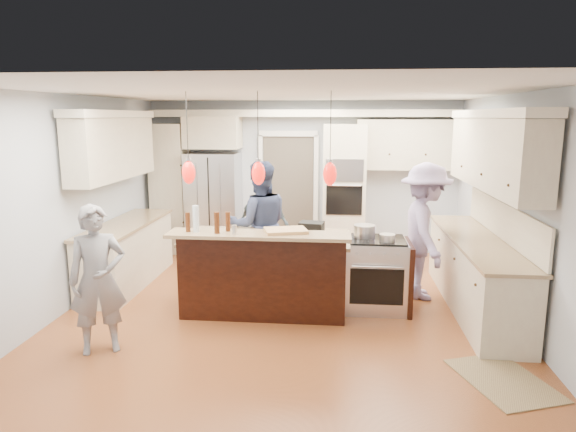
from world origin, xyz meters
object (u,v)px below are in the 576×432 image
object	(u,v)px
kitchen_island	(267,271)
person_bar_end	(98,279)
refrigerator	(214,204)
person_far_left	(259,225)
island_range	(377,274)

from	to	relation	value
kitchen_island	person_bar_end	bearing A→B (deg)	-137.56
refrigerator	person_far_left	distance (m)	2.10
kitchen_island	island_range	world-z (taller)	kitchen_island
refrigerator	island_range	world-z (taller)	refrigerator
person_far_left	island_range	bearing A→B (deg)	140.22
kitchen_island	person_bar_end	xyz separation A→B (m)	(-1.55, -1.42, 0.29)
refrigerator	kitchen_island	size ratio (longest dim) A/B	0.86
person_bar_end	refrigerator	bearing A→B (deg)	59.74
refrigerator	person_bar_end	world-z (taller)	refrigerator
refrigerator	island_range	bearing A→B (deg)	-42.59
kitchen_island	person_far_left	xyz separation A→B (m)	(-0.21, 0.78, 0.42)
kitchen_island	person_bar_end	size ratio (longest dim) A/B	1.35
refrigerator	kitchen_island	world-z (taller)	refrigerator
kitchen_island	island_range	size ratio (longest dim) A/B	2.28
person_bar_end	person_far_left	bearing A→B (deg)	31.90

